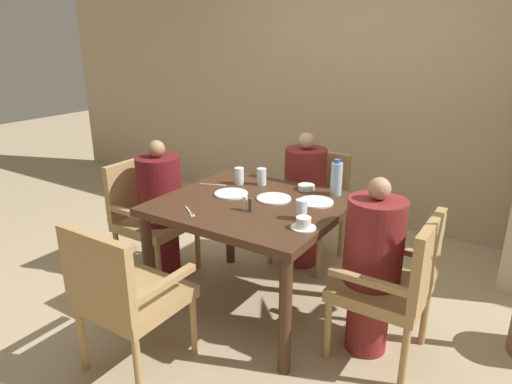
% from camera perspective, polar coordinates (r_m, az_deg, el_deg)
% --- Properties ---
extents(ground_plane, '(16.00, 16.00, 0.00)m').
position_cam_1_polar(ground_plane, '(3.23, -0.50, -13.99)').
color(ground_plane, tan).
extents(wall_back, '(8.00, 0.06, 2.80)m').
position_cam_1_polar(wall_back, '(4.45, 13.52, 13.91)').
color(wall_back, tan).
rests_on(wall_back, ground_plane).
extents(dining_table, '(1.12, 1.01, 0.76)m').
position_cam_1_polar(dining_table, '(2.92, -0.53, -3.06)').
color(dining_table, '#422819').
rests_on(dining_table, ground_plane).
extents(chair_left_side, '(0.49, 0.49, 0.87)m').
position_cam_1_polar(chair_left_side, '(3.56, -13.32, -2.49)').
color(chair_left_side, '#A88451').
rests_on(chair_left_side, ground_plane).
extents(diner_in_left_chair, '(0.32, 0.32, 1.06)m').
position_cam_1_polar(diner_in_left_chair, '(3.45, -11.81, -2.05)').
color(diner_in_left_chair, '#5B1419').
rests_on(diner_in_left_chair, ground_plane).
extents(chair_far_side, '(0.49, 0.49, 0.87)m').
position_cam_1_polar(chair_far_side, '(3.71, 6.99, -1.21)').
color(chair_far_side, '#A88451').
rests_on(chair_far_side, ground_plane).
extents(diner_in_far_chair, '(0.32, 0.32, 1.08)m').
position_cam_1_polar(diner_in_far_chair, '(3.57, 6.07, -0.85)').
color(diner_in_far_chair, maroon).
rests_on(diner_in_far_chair, ground_plane).
extents(chair_right_side, '(0.49, 0.49, 0.87)m').
position_cam_1_polar(chair_right_side, '(2.66, 17.02, -10.62)').
color(chair_right_side, '#A88451').
rests_on(chair_right_side, ground_plane).
extents(diner_in_right_chair, '(0.32, 0.32, 1.06)m').
position_cam_1_polar(diner_in_right_chair, '(2.66, 14.33, -8.88)').
color(diner_in_right_chair, maroon).
rests_on(diner_in_right_chair, ground_plane).
extents(chair_near_corner, '(0.49, 0.49, 0.87)m').
position_cam_1_polar(chair_near_corner, '(2.54, -16.18, -11.93)').
color(chair_near_corner, '#A88451').
rests_on(chair_near_corner, ground_plane).
extents(plate_main_left, '(0.22, 0.22, 0.01)m').
position_cam_1_polar(plate_main_left, '(3.02, -3.13, -0.21)').
color(plate_main_left, white).
rests_on(plate_main_left, dining_table).
extents(plate_main_right, '(0.22, 0.22, 0.01)m').
position_cam_1_polar(plate_main_right, '(2.89, 7.48, -1.24)').
color(plate_main_right, white).
rests_on(plate_main_right, dining_table).
extents(plate_dessert_center, '(0.22, 0.22, 0.01)m').
position_cam_1_polar(plate_dessert_center, '(2.93, 2.25, -0.82)').
color(plate_dessert_center, white).
rests_on(plate_dessert_center, dining_table).
extents(teacup_with_saucer, '(0.14, 0.14, 0.07)m').
position_cam_1_polar(teacup_with_saucer, '(2.50, 5.95, -3.97)').
color(teacup_with_saucer, white).
rests_on(teacup_with_saucer, dining_table).
extents(bowl_small, '(0.11, 0.11, 0.04)m').
position_cam_1_polar(bowl_small, '(3.12, 6.30, 0.61)').
color(bowl_small, white).
rests_on(bowl_small, dining_table).
extents(water_bottle, '(0.08, 0.08, 0.24)m').
position_cam_1_polar(water_bottle, '(3.03, 10.02, 1.69)').
color(water_bottle, '#A3C6DB').
rests_on(water_bottle, dining_table).
extents(glass_tall_near, '(0.07, 0.07, 0.12)m').
position_cam_1_polar(glass_tall_near, '(3.21, -2.11, 2.03)').
color(glass_tall_near, silver).
rests_on(glass_tall_near, dining_table).
extents(glass_tall_mid, '(0.07, 0.07, 0.12)m').
position_cam_1_polar(glass_tall_mid, '(2.61, 5.70, -2.20)').
color(glass_tall_mid, silver).
rests_on(glass_tall_mid, dining_table).
extents(glass_tall_far, '(0.07, 0.07, 0.12)m').
position_cam_1_polar(glass_tall_far, '(3.19, 0.71, 1.94)').
color(glass_tall_far, silver).
rests_on(glass_tall_far, dining_table).
extents(salt_shaker, '(0.03, 0.03, 0.09)m').
position_cam_1_polar(salt_shaker, '(2.74, -1.35, -1.42)').
color(salt_shaker, white).
rests_on(salt_shaker, dining_table).
extents(pepper_shaker, '(0.03, 0.03, 0.08)m').
position_cam_1_polar(pepper_shaker, '(2.72, -0.66, -1.62)').
color(pepper_shaker, '#4C3D2D').
rests_on(pepper_shaker, dining_table).
extents(fork_beside_plate, '(0.16, 0.11, 0.00)m').
position_cam_1_polar(fork_beside_plate, '(2.74, -8.23, -2.53)').
color(fork_beside_plate, silver).
rests_on(fork_beside_plate, dining_table).
extents(knife_beside_plate, '(0.18, 0.08, 0.00)m').
position_cam_1_polar(knife_beside_plate, '(3.22, -5.25, 0.91)').
color(knife_beside_plate, silver).
rests_on(knife_beside_plate, dining_table).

